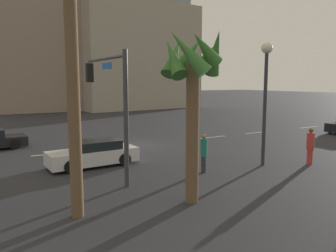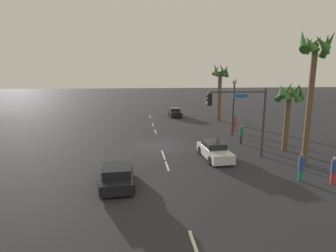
{
  "view_description": "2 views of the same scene",
  "coord_description": "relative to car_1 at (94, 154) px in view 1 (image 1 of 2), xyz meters",
  "views": [
    {
      "loc": [
        9.21,
        20.42,
        4.31
      ],
      "look_at": [
        -1.94,
        1.18,
        1.33
      ],
      "focal_mm": 35.88,
      "sensor_mm": 36.0,
      "label": 1
    },
    {
      "loc": [
        24.09,
        -2.15,
        6.62
      ],
      "look_at": [
        -1.68,
        0.92,
        1.61
      ],
      "focal_mm": 28.5,
      "sensor_mm": 36.0,
      "label": 2
    }
  ],
  "objects": [
    {
      "name": "palm_tree_0",
      "position": [
        -1.39,
        6.82,
        3.92
      ],
      "size": [
        2.58,
        2.54,
        6.09
      ],
      "color": "brown",
      "rests_on": "ground_plane"
    },
    {
      "name": "traffic_signal",
      "position": [
        -0.08,
        2.3,
        3.18
      ],
      "size": [
        0.32,
        4.91,
        5.55
      ],
      "color": "#38383D",
      "rests_on": "ground_plane"
    },
    {
      "name": "lane_stripe_4",
      "position": [
        1.43,
        -3.98,
        -0.61
      ],
      "size": [
        2.13,
        0.14,
        0.01
      ],
      "primitive_type": "cube",
      "color": "silver",
      "rests_on": "ground_plane"
    },
    {
      "name": "building_1",
      "position": [
        -20.95,
        -37.39,
        9.28
      ],
      "size": [
        13.95,
        11.51,
        19.79
      ],
      "primitive_type": "cube",
      "rotation": [
        0.0,
        0.0,
        -0.08
      ],
      "color": "gray",
      "rests_on": "ground_plane"
    },
    {
      "name": "car_1",
      "position": [
        0.0,
        0.0,
        0.0
      ],
      "size": [
        4.57,
        1.97,
        1.31
      ],
      "color": "silver",
      "rests_on": "ground_plane"
    },
    {
      "name": "streetlamp",
      "position": [
        -7.57,
        4.27,
        3.73
      ],
      "size": [
        0.56,
        0.56,
        6.22
      ],
      "color": "#2D2D33",
      "rests_on": "ground_plane"
    },
    {
      "name": "building_3",
      "position": [
        -4.26,
        -37.5,
        15.18
      ],
      "size": [
        18.51,
        13.31,
        31.6
      ],
      "primitive_type": "cube",
      "rotation": [
        0.0,
        0.0,
        -0.07
      ],
      "color": "gray",
      "rests_on": "ground_plane"
    },
    {
      "name": "lane_stripe_2",
      "position": [
        -10.7,
        -3.98,
        -0.61
      ],
      "size": [
        2.34,
        0.14,
        0.01
      ],
      "primitive_type": "cube",
      "color": "silver",
      "rests_on": "ground_plane"
    },
    {
      "name": "pedestrian_3",
      "position": [
        -9.82,
        5.35,
        0.39
      ],
      "size": [
        0.53,
        0.53,
        1.9
      ],
      "color": "#BF3833",
      "rests_on": "ground_plane"
    },
    {
      "name": "building_2",
      "position": [
        -17.76,
        -35.77,
        7.54
      ],
      "size": [
        20.2,
        15.53,
        16.32
      ],
      "primitive_type": "cube",
      "rotation": [
        0.0,
        0.0,
        0.08
      ],
      "color": "#9E9384",
      "rests_on": "ground_plane"
    },
    {
      "name": "ground_plane",
      "position": [
        -4.07,
        -3.98,
        -0.62
      ],
      "size": [
        220.0,
        220.0,
        0.0
      ],
      "primitive_type": "plane",
      "color": "#28282D"
    },
    {
      "name": "lane_stripe_1",
      "position": [
        -15.19,
        -3.98,
        -0.61
      ],
      "size": [
        2.15,
        0.14,
        0.01
      ],
      "primitive_type": "cube",
      "color": "silver",
      "rests_on": "ground_plane"
    },
    {
      "name": "lane_stripe_0",
      "position": [
        -22.07,
        -3.98,
        -0.61
      ],
      "size": [
        2.55,
        0.14,
        0.01
      ],
      "primitive_type": "cube",
      "color": "silver",
      "rests_on": "ground_plane"
    },
    {
      "name": "lane_stripe_3",
      "position": [
        -1.35,
        -3.98,
        -0.61
      ],
      "size": [
        2.56,
        0.14,
        0.01
      ],
      "primitive_type": "cube",
      "color": "silver",
      "rests_on": "ground_plane"
    },
    {
      "name": "pedestrian_2",
      "position": [
        -4.09,
        3.87,
        0.38
      ],
      "size": [
        0.38,
        0.38,
        1.85
      ],
      "color": "#333338",
      "rests_on": "ground_plane"
    }
  ]
}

